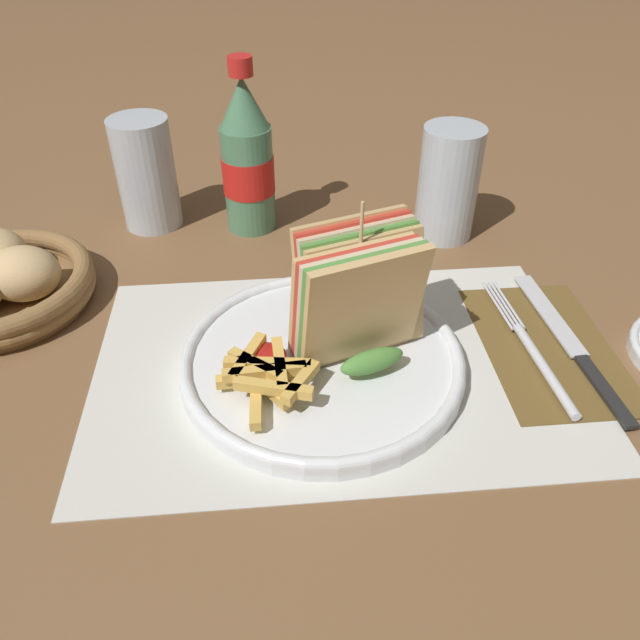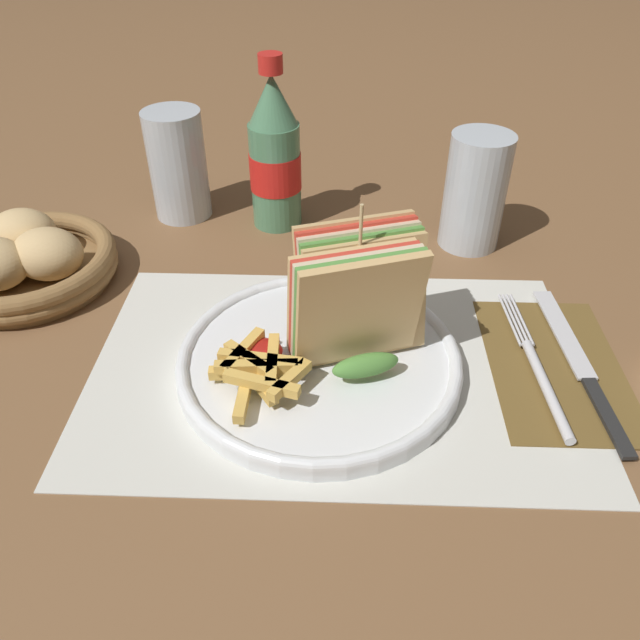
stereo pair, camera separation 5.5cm
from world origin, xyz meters
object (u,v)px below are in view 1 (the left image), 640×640
(knife, at_px, (571,343))
(coke_bottle_near, at_px, (247,160))
(fork, at_px, (536,355))
(glass_near, at_px, (448,184))
(club_sandwich, at_px, (359,296))
(plate_main, at_px, (322,360))
(glass_far, at_px, (147,180))

(knife, height_order, coke_bottle_near, coke_bottle_near)
(fork, xyz_separation_m, glass_near, (-0.03, 0.24, 0.06))
(glass_near, bearing_deg, club_sandwich, -121.82)
(coke_bottle_near, bearing_deg, plate_main, -77.06)
(fork, height_order, glass_far, glass_far)
(plate_main, height_order, club_sandwich, club_sandwich)
(knife, bearing_deg, glass_far, 142.51)
(fork, xyz_separation_m, coke_bottle_near, (-0.26, 0.28, 0.08))
(plate_main, height_order, knife, plate_main)
(plate_main, xyz_separation_m, knife, (0.23, 0.01, -0.00))
(knife, bearing_deg, fork, -161.42)
(club_sandwich, xyz_separation_m, fork, (0.16, -0.02, -0.06))
(fork, xyz_separation_m, knife, (0.04, 0.02, -0.00))
(fork, xyz_separation_m, glass_far, (-0.38, 0.30, 0.05))
(plate_main, xyz_separation_m, glass_near, (0.17, 0.23, 0.06))
(club_sandwich, height_order, fork, club_sandwich)
(knife, xyz_separation_m, glass_near, (-0.07, 0.22, 0.06))
(club_sandwich, xyz_separation_m, knife, (0.20, -0.00, -0.06))
(coke_bottle_near, relative_size, glass_near, 1.53)
(plate_main, height_order, fork, plate_main)
(plate_main, distance_m, glass_far, 0.34)
(fork, bearing_deg, glass_near, 92.99)
(glass_far, bearing_deg, glass_near, -9.55)
(plate_main, relative_size, knife, 1.16)
(coke_bottle_near, bearing_deg, fork, -47.36)
(plate_main, distance_m, knife, 0.23)
(knife, relative_size, coke_bottle_near, 1.10)
(plate_main, distance_m, club_sandwich, 0.07)
(coke_bottle_near, xyz_separation_m, glass_near, (0.23, -0.04, -0.02))
(fork, bearing_deg, plate_main, 173.47)
(glass_near, relative_size, glass_far, 1.00)
(glass_near, xyz_separation_m, glass_far, (-0.35, 0.06, -0.01))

